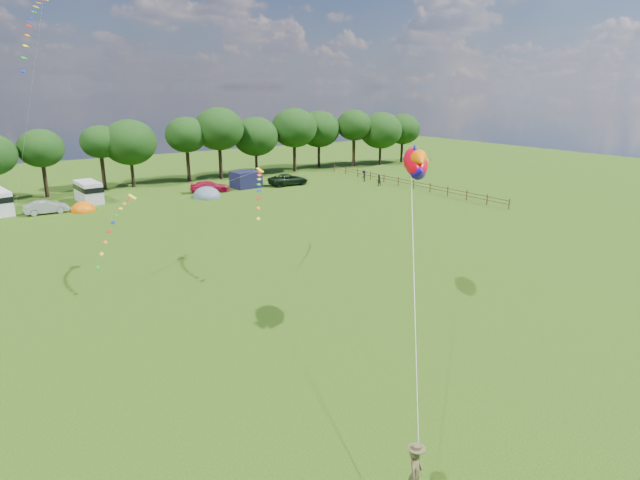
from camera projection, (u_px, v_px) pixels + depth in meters
ground_plane at (408, 350)px, 27.38m from camera, size 180.00×180.00×0.00m
tree_line at (157, 138)px, 72.23m from camera, size 102.98×10.98×10.27m
fence at (406, 182)px, 71.91m from camera, size 0.12×33.12×1.20m
car_b at (46, 207)px, 56.80m from camera, size 4.01×1.51×1.41m
car_c at (210, 187)px, 68.52m from camera, size 5.10×3.01×1.43m
car_d at (288, 180)px, 73.40m from camera, size 5.78×2.95×1.53m
campervan_c at (88, 191)px, 62.42m from camera, size 2.43×5.08×2.43m
tent_orange at (84, 211)px, 58.20m from camera, size 2.59×2.83×2.02m
tent_greyblue at (207, 197)px, 65.46m from camera, size 3.49×3.82×2.60m
awning_navy at (246, 179)px, 71.54m from camera, size 3.75×3.15×2.19m
kite_flyer at (415, 475)px, 17.18m from camera, size 0.85×0.75×1.96m
fish_kite at (416, 163)px, 28.85m from camera, size 2.92×3.64×2.00m
streamer_kite_a at (34, 20)px, 38.95m from camera, size 3.29×5.56×5.75m
streamer_kite_b at (118, 219)px, 36.72m from camera, size 4.19×4.68×3.79m
streamer_kite_c at (259, 185)px, 38.37m from camera, size 3.13×4.92×2.78m
walker_a at (379, 180)px, 73.00m from camera, size 0.75×0.48×1.49m
walker_b at (364, 176)px, 76.22m from camera, size 1.13×0.97×1.60m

